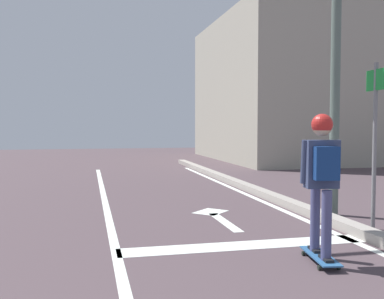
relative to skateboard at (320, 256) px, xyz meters
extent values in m
cube|color=silver|center=(-2.19, 1.12, -0.06)|extent=(0.12, 20.00, 0.01)
cube|color=silver|center=(0.88, 1.12, -0.06)|extent=(0.12, 20.00, 0.01)
cube|color=silver|center=(-0.58, 0.85, -0.06)|extent=(3.22, 0.40, 0.01)
cube|color=silver|center=(-0.42, 2.23, -0.06)|extent=(0.16, 1.40, 0.01)
cube|color=silver|center=(-0.42, 3.08, -0.06)|extent=(0.71, 0.71, 0.01)
cube|color=#9D958C|center=(1.13, 1.12, 0.00)|extent=(0.24, 24.00, 0.14)
cube|color=#2A588A|center=(0.00, 0.00, 0.01)|extent=(0.34, 0.81, 0.02)
cube|color=#B2B2B7|center=(0.04, 0.26, -0.01)|extent=(0.18, 0.08, 0.01)
cylinder|color=black|center=(-0.06, 0.28, -0.04)|extent=(0.04, 0.06, 0.05)
cylinder|color=black|center=(0.14, 0.25, -0.04)|extent=(0.04, 0.06, 0.05)
cube|color=#B2B2B7|center=(-0.04, -0.26, -0.01)|extent=(0.18, 0.08, 0.01)
cylinder|color=black|center=(-0.14, -0.25, -0.04)|extent=(0.04, 0.06, 0.05)
cylinder|color=black|center=(0.06, -0.28, -0.04)|extent=(0.04, 0.06, 0.05)
cylinder|color=#454873|center=(0.03, 0.17, 0.39)|extent=(0.11, 0.11, 0.75)
cube|color=black|center=(0.03, 0.17, 0.03)|extent=(0.13, 0.25, 0.03)
cylinder|color=#454873|center=(-0.03, -0.17, 0.39)|extent=(0.11, 0.11, 0.75)
cube|color=black|center=(-0.03, -0.17, 0.03)|extent=(0.13, 0.25, 0.03)
cube|color=#354060|center=(0.00, 0.00, 1.03)|extent=(0.38, 0.23, 0.53)
cylinder|color=#354060|center=(-0.18, 0.06, 1.05)|extent=(0.07, 0.10, 0.48)
cylinder|color=#354060|center=(0.19, 0.00, 1.05)|extent=(0.07, 0.10, 0.48)
sphere|color=tan|center=(0.00, 0.00, 1.44)|extent=(0.21, 0.21, 0.21)
sphere|color=red|center=(0.00, 0.00, 1.46)|extent=(0.23, 0.23, 0.23)
cube|color=navy|center=(-0.02, -0.14, 1.05)|extent=(0.28, 0.18, 0.36)
cylinder|color=#54645B|center=(1.54, 2.35, 2.59)|extent=(0.16, 0.16, 5.31)
cylinder|color=slate|center=(1.55, 1.27, 1.14)|extent=(0.06, 0.06, 2.42)
cube|color=#198C33|center=(1.55, 1.27, 2.11)|extent=(0.06, 0.44, 0.30)
cube|color=#A19C8C|center=(8.66, 14.23, 2.99)|extent=(11.26, 9.02, 6.12)
camera|label=1|loc=(-2.49, -4.48, 1.46)|focal=42.18mm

